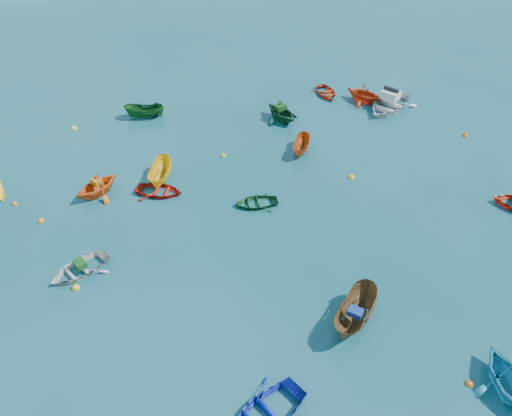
% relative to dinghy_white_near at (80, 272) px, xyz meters
% --- Properties ---
extents(ground, '(160.00, 160.00, 0.00)m').
position_rel_dinghy_white_near_xyz_m(ground, '(5.99, 2.53, 0.00)').
color(ground, '#0A4048').
rests_on(ground, ground).
extents(dinghy_white_near, '(3.05, 3.51, 0.61)m').
position_rel_dinghy_white_near_xyz_m(dinghy_white_near, '(0.00, 0.00, 0.00)').
color(dinghy_white_near, beige).
rests_on(dinghy_white_near, ground).
extents(sampan_brown_mid, '(1.66, 3.64, 1.37)m').
position_rel_dinghy_white_near_xyz_m(sampan_brown_mid, '(12.97, 2.55, 0.00)').
color(sampan_brown_mid, brown).
rests_on(sampan_brown_mid, ground).
extents(dinghy_orange_w, '(3.00, 3.28, 1.46)m').
position_rel_dinghy_white_near_xyz_m(dinghy_orange_w, '(-3.09, 5.38, 0.00)').
color(dinghy_orange_w, orange).
rests_on(dinghy_orange_w, ground).
extents(sampan_yellow_mid, '(2.17, 3.32, 1.20)m').
position_rel_dinghy_white_near_xyz_m(sampan_yellow_mid, '(-0.47, 8.03, 0.00)').
color(sampan_yellow_mid, yellow).
rests_on(sampan_yellow_mid, ground).
extents(dinghy_green_e, '(3.06, 2.86, 0.52)m').
position_rel_dinghy_white_near_xyz_m(dinghy_green_e, '(5.65, 8.24, 0.00)').
color(dinghy_green_e, '#10481D').
rests_on(dinghy_green_e, ground).
extents(dinghy_cyan_se, '(3.67, 3.82, 1.55)m').
position_rel_dinghy_white_near_xyz_m(dinghy_cyan_se, '(19.12, 1.85, 0.00)').
color(dinghy_cyan_se, teal).
rests_on(dinghy_cyan_se, ground).
extents(dinghy_red_nw, '(3.14, 2.56, 0.57)m').
position_rel_dinghy_white_near_xyz_m(dinghy_red_nw, '(0.11, 6.87, 0.00)').
color(dinghy_red_nw, red).
rests_on(dinghy_red_nw, ground).
extents(sampan_orange_n, '(1.41, 2.74, 1.01)m').
position_rel_dinghy_white_near_xyz_m(sampan_orange_n, '(6.10, 14.49, 0.00)').
color(sampan_orange_n, '#BF4E12').
rests_on(sampan_orange_n, ground).
extents(dinghy_green_n, '(3.81, 3.66, 1.55)m').
position_rel_dinghy_white_near_xyz_m(dinghy_green_n, '(3.31, 17.79, 0.00)').
color(dinghy_green_n, '#104524').
rests_on(dinghy_green_n, ground).
extents(dinghy_red_far, '(3.19, 3.30, 0.56)m').
position_rel_dinghy_white_near_xyz_m(dinghy_red_far, '(5.03, 22.89, 0.00)').
color(dinghy_red_far, '#B62F0F').
rests_on(dinghy_red_far, ground).
extents(dinghy_orange_far, '(3.42, 3.14, 1.52)m').
position_rel_dinghy_white_near_xyz_m(dinghy_orange_far, '(7.98, 22.96, 0.00)').
color(dinghy_orange_far, red).
rests_on(dinghy_orange_far, ground).
extents(sampan_green_far, '(3.02, 2.27, 1.10)m').
position_rel_dinghy_white_near_xyz_m(sampan_green_far, '(-5.75, 14.09, 0.00)').
color(sampan_green_far, '#124D19').
rests_on(sampan_green_far, ground).
extents(motorboat_white, '(4.27, 5.20, 1.54)m').
position_rel_dinghy_white_near_xyz_m(motorboat_white, '(9.93, 22.68, 0.00)').
color(motorboat_white, silver).
rests_on(motorboat_white, ground).
extents(tarp_green_a, '(0.76, 0.68, 0.30)m').
position_rel_dinghy_white_near_xyz_m(tarp_green_a, '(0.04, 0.09, 0.46)').
color(tarp_green_a, '#124817').
rests_on(tarp_green_a, dinghy_white_near).
extents(tarp_blue_a, '(0.66, 0.52, 0.30)m').
position_rel_dinghy_white_near_xyz_m(tarp_blue_a, '(12.96, 2.40, 0.83)').
color(tarp_blue_a, navy).
rests_on(tarp_blue_a, sampan_brown_mid).
extents(tarp_orange_a, '(0.71, 0.60, 0.30)m').
position_rel_dinghy_white_near_xyz_m(tarp_orange_a, '(-3.08, 5.43, 0.88)').
color(tarp_orange_a, '#B16B12').
rests_on(tarp_orange_a, dinghy_orange_w).
extents(tarp_green_b, '(0.86, 0.94, 0.36)m').
position_rel_dinghy_white_near_xyz_m(tarp_green_b, '(3.22, 17.84, 0.96)').
color(tarp_green_b, '#114715').
rests_on(tarp_green_b, dinghy_green_n).
extents(buoy_or_a, '(0.32, 0.32, 0.32)m').
position_rel_dinghy_white_near_xyz_m(buoy_or_a, '(-6.85, 2.66, 0.00)').
color(buoy_or_a, orange).
rests_on(buoy_or_a, ground).
extents(buoy_ye_a, '(0.38, 0.38, 0.38)m').
position_rel_dinghy_white_near_xyz_m(buoy_ye_a, '(0.53, -0.92, 0.00)').
color(buoy_ye_a, gold).
rests_on(buoy_ye_a, ground).
extents(buoy_or_b, '(0.32, 0.32, 0.32)m').
position_rel_dinghy_white_near_xyz_m(buoy_or_b, '(17.90, 1.47, 0.00)').
color(buoy_or_b, '#DB5D0B').
rests_on(buoy_or_b, ground).
extents(buoy_ye_b, '(0.39, 0.39, 0.39)m').
position_rel_dinghy_white_near_xyz_m(buoy_ye_b, '(-9.36, 10.70, 0.00)').
color(buoy_ye_b, yellow).
rests_on(buoy_ye_b, ground).
extents(buoy_or_c, '(0.34, 0.34, 0.34)m').
position_rel_dinghy_white_near_xyz_m(buoy_or_c, '(-4.41, 2.11, 0.00)').
color(buoy_or_c, orange).
rests_on(buoy_or_c, ground).
extents(buoy_ye_c, '(0.39, 0.39, 0.39)m').
position_rel_dinghy_white_near_xyz_m(buoy_ye_c, '(9.87, 13.00, 0.00)').
color(buoy_ye_c, yellow).
rests_on(buoy_ye_c, ground).
extents(buoy_ye_d, '(0.34, 0.34, 0.34)m').
position_rel_dinghy_white_near_xyz_m(buoy_ye_d, '(1.68, 11.94, 0.00)').
color(buoy_ye_d, gold).
rests_on(buoy_ye_d, ground).
extents(buoy_or_e, '(0.37, 0.37, 0.37)m').
position_rel_dinghy_white_near_xyz_m(buoy_or_e, '(15.60, 20.93, 0.00)').
color(buoy_or_e, '#DE530C').
rests_on(buoy_or_e, ground).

